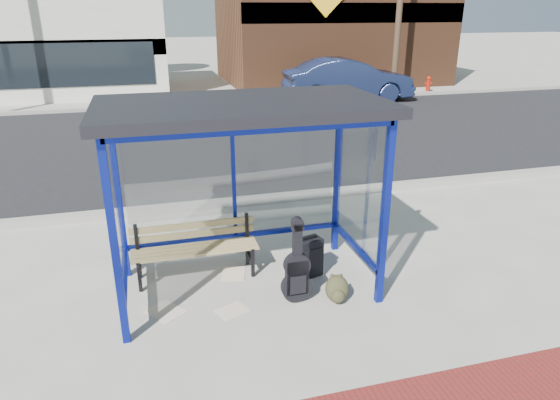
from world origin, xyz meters
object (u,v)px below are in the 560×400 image
object	(u,v)px
parked_car	(348,80)
fire_hydrant	(428,83)
suitcase	(309,257)
backpack	(337,290)
guitar_bag	(297,273)
bench	(195,246)

from	to	relation	value
parked_car	fire_hydrant	distance (m)	4.37
suitcase	backpack	distance (m)	0.72
guitar_bag	parked_car	size ratio (longest dim) A/B	0.22
backpack	suitcase	bearing A→B (deg)	114.75
fire_hydrant	guitar_bag	bearing A→B (deg)	-125.98
guitar_bag	fire_hydrant	world-z (taller)	guitar_bag
parked_car	fire_hydrant	world-z (taller)	parked_car
suitcase	backpack	bearing A→B (deg)	-94.66
fire_hydrant	parked_car	bearing A→B (deg)	-165.14
guitar_bag	fire_hydrant	size ratio (longest dim) A/B	1.54
parked_car	fire_hydrant	bearing A→B (deg)	-72.45
guitar_bag	fire_hydrant	bearing A→B (deg)	54.35
bench	suitcase	world-z (taller)	bench
backpack	fire_hydrant	bearing A→B (deg)	69.40
guitar_bag	backpack	bearing A→B (deg)	-17.46
bench	parked_car	size ratio (longest dim) A/B	0.34
parked_car	fire_hydrant	size ratio (longest dim) A/B	7.16
bench	backpack	xyz separation A→B (m)	(1.60, -1.12, -0.28)
backpack	bench	bearing A→B (deg)	158.78
bench	guitar_bag	distance (m)	1.49
bench	suitcase	xyz separation A→B (m)	(1.47, -0.42, -0.17)
parked_car	bench	bearing A→B (deg)	151.85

